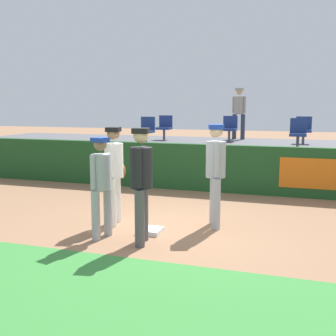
{
  "coord_description": "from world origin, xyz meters",
  "views": [
    {
      "loc": [
        2.29,
        -6.7,
        2.2
      ],
      "look_at": [
        -0.21,
        0.82,
        1.0
      ],
      "focal_mm": 44.44,
      "sensor_mm": 36.0,
      "label": 1
    }
  ],
  "objects_px": {
    "seat_front_right": "(298,132)",
    "seat_front_left": "(147,129)",
    "player_coach_visitor": "(101,180)",
    "seat_back_center": "(230,127)",
    "spectator_hooded": "(239,110)",
    "player_runner_visitor": "(216,168)",
    "player_fielder_home": "(114,169)",
    "seat_back_left": "(165,126)",
    "player_umpire": "(141,178)",
    "first_base": "(150,231)",
    "seat_back_right": "(304,128)"
  },
  "relations": [
    {
      "from": "seat_front_right",
      "to": "seat_front_left",
      "type": "distance_m",
      "value": 4.4
    },
    {
      "from": "player_coach_visitor",
      "to": "seat_front_right",
      "type": "bearing_deg",
      "value": 166.77
    },
    {
      "from": "seat_back_center",
      "to": "spectator_hooded",
      "type": "bearing_deg",
      "value": 83.58
    },
    {
      "from": "seat_back_center",
      "to": "spectator_hooded",
      "type": "relative_size",
      "value": 0.47
    },
    {
      "from": "player_runner_visitor",
      "to": "spectator_hooded",
      "type": "relative_size",
      "value": 1.05
    },
    {
      "from": "player_fielder_home",
      "to": "seat_back_left",
      "type": "distance_m",
      "value": 6.87
    },
    {
      "from": "player_coach_visitor",
      "to": "player_umpire",
      "type": "height_order",
      "value": "player_umpire"
    },
    {
      "from": "seat_front_left",
      "to": "player_runner_visitor",
      "type": "bearing_deg",
      "value": -55.71
    },
    {
      "from": "first_base",
      "to": "seat_front_right",
      "type": "bearing_deg",
      "value": 66.43
    },
    {
      "from": "player_coach_visitor",
      "to": "spectator_hooded",
      "type": "xyz_separation_m",
      "value": [
        0.91,
        8.64,
        1.07
      ]
    },
    {
      "from": "player_umpire",
      "to": "seat_back_right",
      "type": "relative_size",
      "value": 2.2
    },
    {
      "from": "player_runner_visitor",
      "to": "player_coach_visitor",
      "type": "xyz_separation_m",
      "value": [
        -1.65,
        -1.23,
        -0.1
      ]
    },
    {
      "from": "first_base",
      "to": "seat_back_center",
      "type": "bearing_deg",
      "value": 89.04
    },
    {
      "from": "player_runner_visitor",
      "to": "seat_back_right",
      "type": "height_order",
      "value": "player_runner_visitor"
    },
    {
      "from": "seat_back_right",
      "to": "seat_front_left",
      "type": "distance_m",
      "value": 4.87
    },
    {
      "from": "seat_front_right",
      "to": "spectator_hooded",
      "type": "bearing_deg",
      "value": 125.53
    },
    {
      "from": "player_fielder_home",
      "to": "player_runner_visitor",
      "type": "distance_m",
      "value": 1.85
    },
    {
      "from": "seat_front_left",
      "to": "spectator_hooded",
      "type": "xyz_separation_m",
      "value": [
        2.34,
        2.88,
        0.56
      ]
    },
    {
      "from": "player_runner_visitor",
      "to": "player_umpire",
      "type": "relative_size",
      "value": 1.01
    },
    {
      "from": "player_runner_visitor",
      "to": "seat_front_right",
      "type": "bearing_deg",
      "value": 145.01
    },
    {
      "from": "player_coach_visitor",
      "to": "seat_front_right",
      "type": "height_order",
      "value": "seat_front_right"
    },
    {
      "from": "seat_front_left",
      "to": "spectator_hooded",
      "type": "distance_m",
      "value": 3.76
    },
    {
      "from": "seat_front_left",
      "to": "spectator_hooded",
      "type": "relative_size",
      "value": 0.47
    },
    {
      "from": "player_fielder_home",
      "to": "seat_front_right",
      "type": "bearing_deg",
      "value": 137.6
    },
    {
      "from": "seat_back_center",
      "to": "seat_front_right",
      "type": "distance_m",
      "value": 2.83
    },
    {
      "from": "first_base",
      "to": "seat_front_right",
      "type": "height_order",
      "value": "seat_front_right"
    },
    {
      "from": "seat_back_right",
      "to": "seat_front_left",
      "type": "relative_size",
      "value": 1.0
    },
    {
      "from": "seat_back_center",
      "to": "seat_front_left",
      "type": "bearing_deg",
      "value": -140.93
    },
    {
      "from": "first_base",
      "to": "player_umpire",
      "type": "bearing_deg",
      "value": -82.57
    },
    {
      "from": "spectator_hooded",
      "to": "player_runner_visitor",
      "type": "bearing_deg",
      "value": 108.75
    },
    {
      "from": "seat_back_left",
      "to": "spectator_hooded",
      "type": "distance_m",
      "value": 2.67
    },
    {
      "from": "player_coach_visitor",
      "to": "seat_back_center",
      "type": "height_order",
      "value": "seat_back_center"
    },
    {
      "from": "player_umpire",
      "to": "seat_back_right",
      "type": "bearing_deg",
      "value": 151.65
    },
    {
      "from": "seat_back_left",
      "to": "seat_front_right",
      "type": "bearing_deg",
      "value": -22.11
    },
    {
      "from": "player_umpire",
      "to": "seat_front_right",
      "type": "distance_m",
      "value": 6.25
    },
    {
      "from": "seat_front_left",
      "to": "seat_front_right",
      "type": "bearing_deg",
      "value": 0.0
    },
    {
      "from": "seat_front_right",
      "to": "spectator_hooded",
      "type": "distance_m",
      "value": 3.59
    },
    {
      "from": "seat_front_right",
      "to": "seat_back_right",
      "type": "relative_size",
      "value": 1.0
    },
    {
      "from": "player_fielder_home",
      "to": "seat_back_right",
      "type": "distance_m",
      "value": 7.49
    },
    {
      "from": "first_base",
      "to": "player_coach_visitor",
      "type": "xyz_separation_m",
      "value": [
        -0.67,
        -0.49,
        0.94
      ]
    },
    {
      "from": "player_runner_visitor",
      "to": "player_coach_visitor",
      "type": "bearing_deg",
      "value": -72.04
    },
    {
      "from": "player_coach_visitor",
      "to": "seat_back_center",
      "type": "xyz_separation_m",
      "value": [
        0.79,
        7.56,
        0.51
      ]
    },
    {
      "from": "player_fielder_home",
      "to": "player_coach_visitor",
      "type": "xyz_separation_m",
      "value": [
        0.15,
        -0.83,
        -0.07
      ]
    },
    {
      "from": "player_fielder_home",
      "to": "seat_back_right",
      "type": "relative_size",
      "value": 2.15
    },
    {
      "from": "player_fielder_home",
      "to": "seat_front_left",
      "type": "bearing_deg",
      "value": -175.55
    },
    {
      "from": "spectator_hooded",
      "to": "seat_back_center",
      "type": "bearing_deg",
      "value": 96.59
    },
    {
      "from": "player_coach_visitor",
      "to": "seat_back_left",
      "type": "xyz_separation_m",
      "value": [
        -1.46,
        7.56,
        0.51
      ]
    },
    {
      "from": "first_base",
      "to": "player_runner_visitor",
      "type": "relative_size",
      "value": 0.21
    },
    {
      "from": "player_runner_visitor",
      "to": "player_coach_visitor",
      "type": "distance_m",
      "value": 2.07
    },
    {
      "from": "spectator_hooded",
      "to": "seat_front_right",
      "type": "bearing_deg",
      "value": 138.54
    }
  ]
}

